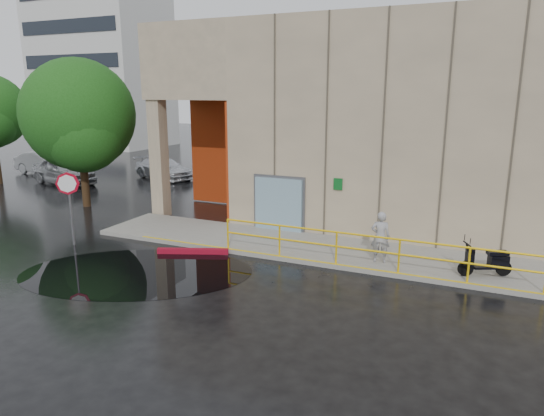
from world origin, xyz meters
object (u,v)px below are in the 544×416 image
Objects in this scene: red_curb at (193,251)px; tree_near at (80,119)px; car_b at (45,163)px; person at (380,237)px; scooter at (487,253)px; stop_sign at (69,193)px; car_a at (63,171)px; car_c at (164,168)px.

red_curb is 0.35× the size of tree_near.
car_b is 0.66× the size of tree_near.
person is 1.03× the size of scooter.
tree_near reaches higher than stop_sign.
car_b is at bearing 74.66° from car_a.
car_a is 7.58m from tree_near.
stop_sign reaches higher than red_curb.
red_curb is at bearing -113.69° from car_b.
car_a reaches higher than scooter.
person is 6.21m from red_curb.
person is 20.88m from car_a.
person is at bearing -104.41° from car_b.
car_a is 5.79m from car_c.
car_b is at bearing 137.59° from scooter.
person is at bearing -94.08° from car_a.
stop_sign is at bearing 2.46° from person.
stop_sign reaches higher than car_a.
red_curb is at bearing -24.64° from tree_near.
scooter is at bearing -3.67° from stop_sign.
stop_sign is 12.85m from car_a.
tree_near reaches higher than person.
stop_sign reaches higher than car_b.
car_b is 8.37m from car_c.
person is at bearing 155.90° from scooter.
person reaches higher than red_curb.
tree_near is at bearing 155.36° from red_curb.
car_b is 11.78m from tree_near.
scooter is at bearing -100.85° from car_c.
stop_sign is 13.64m from car_c.
car_a reaches higher than car_b.
scooter reaches higher than red_curb.
stop_sign is at bearing -168.50° from red_curb.
red_curb is at bearing 163.83° from scooter.
person is 0.67× the size of red_curb.
car_a is at bearing 150.65° from car_c.
car_b is (-17.79, 9.92, 0.65)m from red_curb.
tree_near is (1.31, -7.85, 3.46)m from car_c.
scooter is at bearing -91.75° from car_a.
car_c is (8.19, 1.73, -0.10)m from car_b.
car_b is (-3.92, 2.19, -0.05)m from car_a.
car_b is at bearing -29.45° from person.
car_b is 1.02× the size of car_c.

